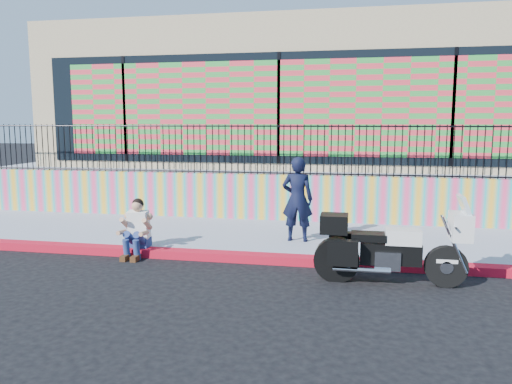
# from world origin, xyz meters

# --- Properties ---
(ground) EXTENTS (90.00, 90.00, 0.00)m
(ground) POSITION_xyz_m (0.00, 0.00, 0.00)
(ground) COLOR black
(ground) RESTS_ON ground
(red_curb) EXTENTS (16.00, 0.30, 0.15)m
(red_curb) POSITION_xyz_m (0.00, 0.00, 0.07)
(red_curb) COLOR #B90D22
(red_curb) RESTS_ON ground
(sidewalk) EXTENTS (16.00, 3.00, 0.15)m
(sidewalk) POSITION_xyz_m (0.00, 1.65, 0.07)
(sidewalk) COLOR gray
(sidewalk) RESTS_ON ground
(mural_wall) EXTENTS (16.00, 0.20, 1.10)m
(mural_wall) POSITION_xyz_m (0.00, 3.25, 0.70)
(mural_wall) COLOR #FF437B
(mural_wall) RESTS_ON sidewalk
(metal_fence) EXTENTS (15.80, 0.04, 1.20)m
(metal_fence) POSITION_xyz_m (0.00, 3.25, 1.85)
(metal_fence) COLOR black
(metal_fence) RESTS_ON mural_wall
(elevated_platform) EXTENTS (16.00, 10.00, 1.25)m
(elevated_platform) POSITION_xyz_m (0.00, 8.35, 0.62)
(elevated_platform) COLOR gray
(elevated_platform) RESTS_ON ground
(storefront_building) EXTENTS (14.00, 8.06, 4.00)m
(storefront_building) POSITION_xyz_m (0.00, 8.13, 3.25)
(storefront_building) COLOR tan
(storefront_building) RESTS_ON elevated_platform
(police_motorcycle) EXTENTS (2.29, 0.76, 1.43)m
(police_motorcycle) POSITION_xyz_m (2.46, -0.78, 0.60)
(police_motorcycle) COLOR black
(police_motorcycle) RESTS_ON ground
(police_officer) EXTENTS (0.61, 0.40, 1.68)m
(police_officer) POSITION_xyz_m (0.83, 1.16, 0.99)
(police_officer) COLOR black
(police_officer) RESTS_ON sidewalk
(seated_man) EXTENTS (0.54, 0.71, 1.06)m
(seated_man) POSITION_xyz_m (-2.05, -0.09, 0.45)
(seated_man) COLOR navy
(seated_man) RESTS_ON ground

